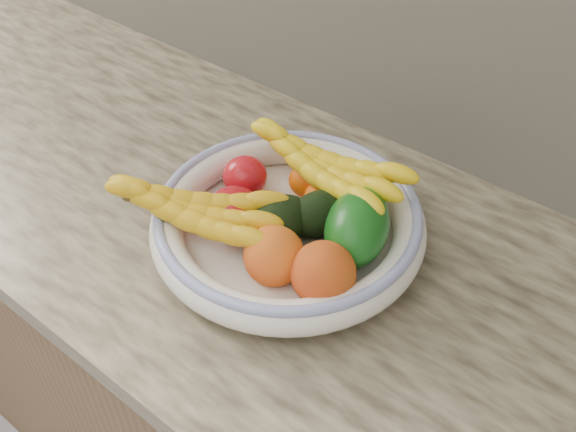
{
  "coord_description": "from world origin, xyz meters",
  "views": [
    {
      "loc": [
        0.41,
        1.14,
        1.57
      ],
      "look_at": [
        0.0,
        1.66,
        0.96
      ],
      "focal_mm": 40.0,
      "sensor_mm": 36.0,
      "label": 1
    }
  ],
  "objects_px": {
    "banana_bunch_back": "(323,171)",
    "green_mango": "(357,227)",
    "fruit_bowl": "(288,222)",
    "banana_bunch_front": "(194,214)"
  },
  "relations": [
    {
      "from": "banana_bunch_back",
      "to": "green_mango",
      "type": "bearing_deg",
      "value": -28.12
    },
    {
      "from": "fruit_bowl",
      "to": "green_mango",
      "type": "height_order",
      "value": "green_mango"
    },
    {
      "from": "fruit_bowl",
      "to": "banana_bunch_front",
      "type": "xyz_separation_m",
      "value": [
        -0.09,
        -0.09,
        0.03
      ]
    },
    {
      "from": "banana_bunch_front",
      "to": "banana_bunch_back",
      "type": "bearing_deg",
      "value": 39.54
    },
    {
      "from": "banana_bunch_back",
      "to": "banana_bunch_front",
      "type": "relative_size",
      "value": 1.07
    },
    {
      "from": "banana_bunch_front",
      "to": "fruit_bowl",
      "type": "bearing_deg",
      "value": 22.22
    },
    {
      "from": "banana_bunch_front",
      "to": "green_mango",
      "type": "bearing_deg",
      "value": 8.41
    },
    {
      "from": "green_mango",
      "to": "banana_bunch_front",
      "type": "xyz_separation_m",
      "value": [
        -0.19,
        -0.12,
        0.01
      ]
    },
    {
      "from": "green_mango",
      "to": "banana_bunch_back",
      "type": "xyz_separation_m",
      "value": [
        -0.1,
        0.06,
        0.01
      ]
    },
    {
      "from": "banana_bunch_back",
      "to": "banana_bunch_front",
      "type": "bearing_deg",
      "value": -113.99
    }
  ]
}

